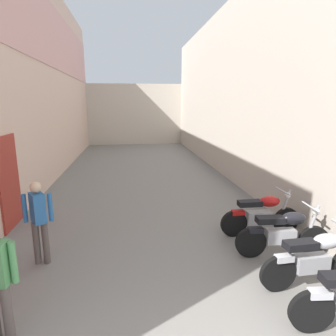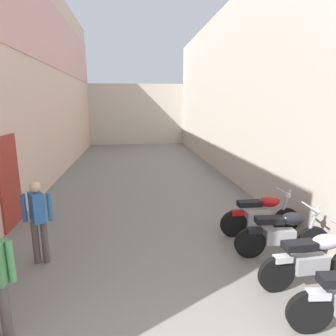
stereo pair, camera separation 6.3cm
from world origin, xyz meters
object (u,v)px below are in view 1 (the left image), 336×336
(motorcycle_third, at_px, (284,232))
(motorcycle_fourth, at_px, (261,214))
(motorcycle_second, at_px, (315,258))
(pedestrian_mid_alley, at_px, (39,217))

(motorcycle_third, relative_size, motorcycle_fourth, 1.00)
(motorcycle_fourth, bearing_deg, motorcycle_second, -90.00)
(motorcycle_fourth, bearing_deg, motorcycle_third, -90.00)
(motorcycle_third, height_order, motorcycle_fourth, same)
(motorcycle_second, height_order, motorcycle_third, same)
(motorcycle_second, xyz_separation_m, motorcycle_fourth, (0.00, 1.93, 0.00))
(motorcycle_second, height_order, pedestrian_mid_alley, pedestrian_mid_alley)
(motorcycle_fourth, distance_m, pedestrian_mid_alley, 4.61)
(pedestrian_mid_alley, bearing_deg, motorcycle_third, -4.55)
(motorcycle_third, bearing_deg, motorcycle_second, -90.00)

